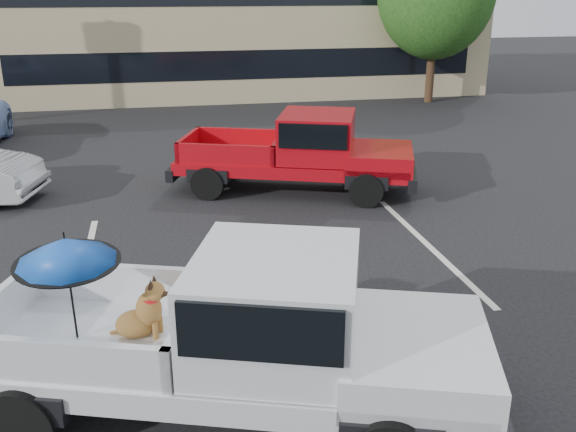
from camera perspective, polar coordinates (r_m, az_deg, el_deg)
The scene contains 6 objects.
ground at distance 9.27m, azimuth -0.02°, elevation -8.72°, with size 90.00×90.00×0.00m, color black.
stripe_left at distance 11.00m, azimuth -17.76°, elevation -4.90°, with size 0.12×5.00×0.01m, color silver.
stripe_right at distance 11.86m, azimuth 12.35°, elevation -2.55°, with size 0.12×5.00×0.01m, color silver.
motel_building at distance 29.21m, azimuth -4.65°, elevation 17.48°, with size 20.40×8.40×6.30m.
silver_pickup at distance 6.83m, azimuth -3.18°, elevation -9.92°, with size 6.02×3.70×2.06m.
red_pickup at distance 14.34m, azimuth 1.94°, elevation 5.94°, with size 5.73×3.60×1.78m.
Camera 1 is at (-1.63, -7.97, 4.45)m, focal length 40.00 mm.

